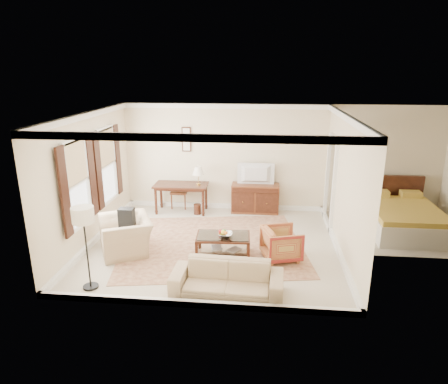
% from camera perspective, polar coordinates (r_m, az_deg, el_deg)
% --- Properties ---
extents(room_shell, '(5.51, 5.01, 2.91)m').
position_cam_1_polar(room_shell, '(8.32, -1.59, 8.14)').
color(room_shell, beige).
rests_on(room_shell, ground).
extents(annex_bedroom, '(3.00, 2.70, 2.90)m').
position_cam_1_polar(annex_bedroom, '(10.50, 24.56, -3.54)').
color(annex_bedroom, beige).
rests_on(annex_bedroom, ground).
extents(window_front, '(0.12, 1.56, 1.80)m').
position_cam_1_polar(window_front, '(8.63, -20.23, 1.14)').
color(window_front, '#CCB284').
rests_on(window_front, room_shell).
extents(window_rear, '(0.12, 1.56, 1.80)m').
position_cam_1_polar(window_rear, '(10.05, -16.37, 3.70)').
color(window_rear, '#CCB284').
rests_on(window_rear, room_shell).
extents(doorway, '(0.10, 1.12, 2.25)m').
position_cam_1_polar(doorway, '(10.16, 14.94, 1.19)').
color(doorway, white).
rests_on(doorway, room_shell).
extents(rug, '(4.45, 3.98, 0.01)m').
position_cam_1_polar(rug, '(9.05, -1.70, -7.45)').
color(rug, brown).
rests_on(rug, room_shell).
extents(writing_desk, '(1.44, 0.72, 0.79)m').
position_cam_1_polar(writing_desk, '(10.88, -6.15, 0.57)').
color(writing_desk, '#462014').
rests_on(writing_desk, room_shell).
extents(desk_chair, '(0.55, 0.55, 1.05)m').
position_cam_1_polar(desk_chair, '(11.27, -6.39, 0.36)').
color(desk_chair, brown).
rests_on(desk_chair, room_shell).
extents(desk_lamp, '(0.32, 0.32, 0.50)m').
position_cam_1_polar(desk_lamp, '(10.69, -3.69, 2.34)').
color(desk_lamp, silver).
rests_on(desk_lamp, writing_desk).
extents(framed_prints, '(0.25, 0.04, 0.68)m').
position_cam_1_polar(framed_prints, '(10.98, -5.39, 7.52)').
color(framed_prints, '#462014').
rests_on(framed_prints, room_shell).
extents(sideboard, '(1.28, 0.49, 0.79)m').
position_cam_1_polar(sideboard, '(10.92, 4.47, -0.89)').
color(sideboard, brown).
rests_on(sideboard, room_shell).
extents(tv, '(0.94, 0.54, 0.12)m').
position_cam_1_polar(tv, '(10.66, 4.57, 3.50)').
color(tv, black).
rests_on(tv, sideboard).
extents(coffee_table, '(1.14, 0.71, 0.47)m').
position_cam_1_polar(coffee_table, '(8.39, -0.12, -6.85)').
color(coffee_table, '#462014').
rests_on(coffee_table, room_shell).
extents(fruit_bowl, '(0.42, 0.42, 0.10)m').
position_cam_1_polar(fruit_bowl, '(8.27, 0.19, -6.01)').
color(fruit_bowl, silver).
rests_on(fruit_bowl, coffee_table).
extents(book_a, '(0.28, 0.12, 0.38)m').
position_cam_1_polar(book_a, '(8.46, -1.79, -7.99)').
color(book_a, brown).
rests_on(book_a, coffee_table).
extents(book_b, '(0.24, 0.19, 0.38)m').
position_cam_1_polar(book_b, '(8.46, 0.91, -8.01)').
color(book_b, brown).
rests_on(book_b, coffee_table).
extents(striped_armchair, '(0.85, 0.89, 0.75)m').
position_cam_1_polar(striped_armchair, '(8.35, 8.23, -7.10)').
color(striped_armchair, maroon).
rests_on(striped_armchair, room_shell).
extents(club_armchair, '(1.20, 1.38, 1.01)m').
position_cam_1_polar(club_armchair, '(8.79, -13.89, -5.20)').
color(club_armchair, tan).
rests_on(club_armchair, room_shell).
extents(backpack, '(0.29, 0.37, 0.40)m').
position_cam_1_polar(backpack, '(8.81, -13.74, -3.37)').
color(backpack, black).
rests_on(backpack, club_armchair).
extents(sofa, '(1.96, 0.65, 0.76)m').
position_cam_1_polar(sofa, '(7.06, 0.42, -11.68)').
color(sofa, tan).
rests_on(sofa, room_shell).
extents(floor_lamp, '(0.38, 0.38, 1.55)m').
position_cam_1_polar(floor_lamp, '(7.26, -19.44, -3.93)').
color(floor_lamp, black).
rests_on(floor_lamp, room_shell).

